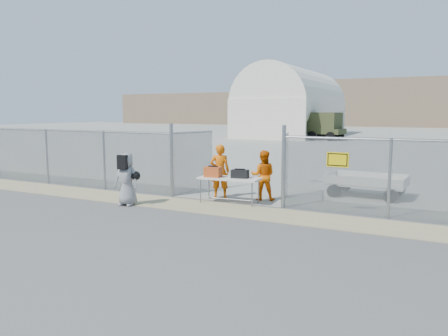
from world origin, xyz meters
The scene contains 14 objects.
ground centered at (0.00, 0.00, 0.00)m, with size 160.00×160.00×0.00m, color #414040.
tarmac_inside centered at (0.00, 42.00, 0.01)m, with size 160.00×80.00×0.01m, color gray.
dirt_strip centered at (0.00, 1.00, 0.01)m, with size 44.00×1.60×0.01m, color tan.
distant_hills centered at (5.00, 78.00, 4.50)m, with size 140.00×6.00×9.00m, color #7F684F, non-canonical shape.
chain_link_fence centered at (0.00, 2.00, 1.10)m, with size 40.00×0.20×2.20m, color gray, non-canonical shape.
quonset_hangar centered at (-10.00, 40.00, 4.00)m, with size 9.00×18.00×8.00m, color silver, non-canonical shape.
folding_table centered at (0.26, 1.88, 0.41)m, with size 1.94×0.81×0.83m, color silver, non-canonical shape.
orange_bag centered at (-0.27, 1.75, 0.99)m, with size 0.52×0.35×0.32m, color #C34D1D.
black_duffel centered at (0.59, 1.95, 0.95)m, with size 0.53×0.31×0.26m, color black.
security_worker_left centered at (-0.42, 2.53, 0.91)m, with size 0.66×0.43×1.81m, color #E25D05.
security_worker_right centered at (1.03, 2.79, 0.82)m, with size 0.80×0.62×1.65m, color #E25D05.
visitor centered at (-2.46, 0.17, 0.82)m, with size 0.80×0.52×1.64m, color gray.
utility_trailer centered at (3.97, 4.98, 0.41)m, with size 3.36×1.73×0.81m, color silver, non-canonical shape.
military_truck centered at (-5.67, 33.99, 1.39)m, with size 5.84×2.16×2.79m, color #373D20, non-canonical shape.
Camera 1 is at (6.26, -10.36, 2.91)m, focal length 35.00 mm.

